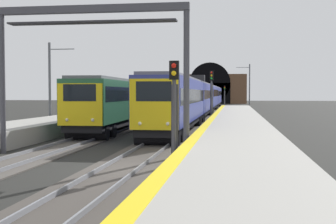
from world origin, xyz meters
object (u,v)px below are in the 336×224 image
at_px(overhead_signal_gantry, 91,41).
at_px(catenary_mast_near, 249,86).
at_px(railway_signal_far, 225,93).
at_px(railway_signal_mid, 212,91).
at_px(train_main_approaching, 203,97).
at_px(railway_signal_near, 174,104).
at_px(catenary_mast_far, 50,83).
at_px(train_adjacent_platform, 145,99).

relative_size(overhead_signal_gantry, catenary_mast_near, 1.14).
bearing_deg(railway_signal_far, railway_signal_mid, 0.00).
bearing_deg(train_main_approaching, railway_signal_far, 177.66).
bearing_deg(overhead_signal_gantry, train_main_approaching, -3.40).
height_order(train_main_approaching, overhead_signal_gantry, overhead_signal_gantry).
distance_m(railway_signal_near, catenary_mast_near, 66.86).
xyz_separation_m(railway_signal_far, catenary_mast_far, (-71.26, 13.82, 0.97)).
bearing_deg(train_main_approaching, catenary_mast_far, -26.04).
height_order(train_main_approaching, railway_signal_near, train_main_approaching).
bearing_deg(train_main_approaching, railway_signal_near, 2.44).
distance_m(railway_signal_far, catenary_mast_far, 72.59).
distance_m(railway_signal_mid, overhead_signal_gantry, 26.78).
relative_size(railway_signal_near, catenary_mast_near, 0.52).
bearing_deg(railway_signal_near, catenary_mast_far, -146.06).
bearing_deg(train_adjacent_platform, railway_signal_far, 172.90).
height_order(railway_signal_mid, overhead_signal_gantry, overhead_signal_gantry).
distance_m(train_adjacent_platform, overhead_signal_gantry, 25.74).
height_order(railway_signal_mid, railway_signal_far, railway_signal_mid).
height_order(railway_signal_near, catenary_mast_near, catenary_mast_near).
height_order(train_adjacent_platform, railway_signal_far, train_adjacent_platform).
distance_m(train_main_approaching, overhead_signal_gantry, 41.97).
bearing_deg(railway_signal_near, railway_signal_far, -180.00).
distance_m(train_main_approaching, railway_signal_far, 46.93).
relative_size(train_adjacent_platform, railway_signal_near, 9.63).
xyz_separation_m(railway_signal_near, catenary_mast_far, (20.53, 13.82, 1.30)).
bearing_deg(railway_signal_mid, train_adjacent_platform, -82.70).
relative_size(train_main_approaching, overhead_signal_gantry, 8.29).
distance_m(railway_signal_mid, catenary_mast_far, 16.45).
relative_size(railway_signal_near, railway_signal_far, 0.91).
bearing_deg(train_main_approaching, train_adjacent_platform, -16.90).
relative_size(train_main_approaching, railway_signal_mid, 14.74).
bearing_deg(train_adjacent_platform, catenary_mast_far, -41.76).
xyz_separation_m(train_adjacent_platform, catenary_mast_far, (-8.01, 6.93, 1.50)).
distance_m(overhead_signal_gantry, catenary_mast_near, 64.24).
xyz_separation_m(railway_signal_near, railway_signal_mid, (29.43, 0.00, 0.66)).
bearing_deg(railway_signal_near, train_main_approaching, -177.55).
distance_m(train_adjacent_platform, catenary_mast_near, 39.96).
height_order(train_adjacent_platform, railway_signal_near, train_adjacent_platform).
distance_m(train_main_approaching, railway_signal_near, 44.94).
xyz_separation_m(train_adjacent_platform, railway_signal_far, (63.25, -6.89, 0.53)).
xyz_separation_m(railway_signal_mid, overhead_signal_gantry, (-26.32, 4.40, 2.26)).
bearing_deg(railway_signal_mid, catenary_mast_far, -57.24).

